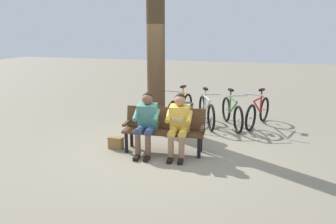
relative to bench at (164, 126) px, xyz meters
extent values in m
plane|color=gray|center=(0.08, 0.09, -0.51)|extent=(40.00, 40.00, 0.00)
cube|color=#51331E|center=(-0.01, 0.08, -0.08)|extent=(1.63, 0.59, 0.05)
cube|color=#51331E|center=(0.01, -0.11, 0.15)|extent=(1.61, 0.28, 0.42)
cube|color=#51331E|center=(-0.76, 0.01, 0.05)|extent=(0.10, 0.40, 0.05)
cube|color=#51331E|center=(0.75, 0.15, 0.05)|extent=(0.10, 0.40, 0.05)
cylinder|color=black|center=(-0.74, 0.18, -0.31)|extent=(0.07, 0.07, 0.40)
cylinder|color=black|center=(0.69, 0.32, -0.31)|extent=(0.07, 0.07, 0.40)
cylinder|color=black|center=(-0.71, -0.16, -0.31)|extent=(0.07, 0.07, 0.40)
cylinder|color=black|center=(0.73, -0.02, -0.31)|extent=(0.07, 0.07, 0.40)
cube|color=gold|center=(-0.32, 0.03, 0.20)|extent=(0.41, 0.34, 0.55)
sphere|color=#A87554|center=(-0.32, 0.05, 0.56)|extent=(0.21, 0.21, 0.21)
sphere|color=black|center=(-0.32, 0.02, 0.59)|extent=(0.20, 0.20, 0.20)
cylinder|color=gold|center=(-0.44, 0.22, -0.02)|extent=(0.19, 0.41, 0.15)
cylinder|color=#A87554|center=(-0.46, 0.42, -0.28)|extent=(0.11, 0.11, 0.45)
cube|color=black|center=(-0.47, 0.52, -0.47)|extent=(0.11, 0.23, 0.07)
cylinder|color=gold|center=(-0.53, 0.13, 0.27)|extent=(0.12, 0.31, 0.23)
cylinder|color=gold|center=(-0.24, 0.24, -0.02)|extent=(0.19, 0.41, 0.15)
cylinder|color=#A87554|center=(-0.26, 0.44, -0.28)|extent=(0.11, 0.11, 0.45)
cube|color=black|center=(-0.27, 0.54, -0.47)|extent=(0.11, 0.23, 0.07)
cylinder|color=gold|center=(-0.13, 0.17, 0.27)|extent=(0.12, 0.31, 0.23)
cube|color=silver|center=(-0.35, 0.33, 0.26)|extent=(0.21, 0.14, 0.09)
cube|color=#4C8C7A|center=(0.31, 0.09, 0.20)|extent=(0.41, 0.34, 0.55)
sphere|color=brown|center=(0.31, 0.11, 0.56)|extent=(0.21, 0.21, 0.21)
sphere|color=black|center=(0.32, 0.08, 0.59)|extent=(0.20, 0.20, 0.20)
cylinder|color=#334772|center=(0.20, 0.28, -0.02)|extent=(0.19, 0.41, 0.15)
cylinder|color=brown|center=(0.18, 0.48, -0.28)|extent=(0.11, 0.11, 0.45)
cube|color=black|center=(0.17, 0.58, -0.47)|extent=(0.11, 0.23, 0.07)
cylinder|color=#4C8C7A|center=(0.10, 0.19, 0.27)|extent=(0.12, 0.31, 0.23)
cylinder|color=#334772|center=(0.40, 0.30, -0.02)|extent=(0.19, 0.41, 0.15)
cylinder|color=brown|center=(0.38, 0.50, -0.28)|extent=(0.11, 0.11, 0.45)
cube|color=black|center=(0.37, 0.60, -0.47)|extent=(0.11, 0.23, 0.07)
cylinder|color=#4C8C7A|center=(0.50, 0.23, 0.27)|extent=(0.12, 0.31, 0.23)
cube|color=olive|center=(0.99, 0.17, -0.39)|extent=(0.30, 0.15, 0.24)
cylinder|color=#4C3823|center=(0.58, -1.22, 1.55)|extent=(0.42, 0.42, 4.11)
cylinder|color=slate|center=(-0.17, -1.10, -0.14)|extent=(0.33, 0.33, 0.72)
cylinder|color=black|center=(-0.17, -1.10, 0.23)|extent=(0.35, 0.35, 0.03)
torus|color=black|center=(-1.60, -1.83, -0.18)|extent=(0.26, 0.65, 0.66)
cylinder|color=silver|center=(-1.60, -1.83, -0.18)|extent=(0.07, 0.07, 0.06)
torus|color=black|center=(-1.91, -2.80, -0.18)|extent=(0.26, 0.65, 0.66)
cylinder|color=silver|center=(-1.91, -2.80, -0.18)|extent=(0.07, 0.07, 0.06)
cylinder|color=#B71414|center=(-1.75, -2.31, 0.20)|extent=(0.23, 0.61, 0.04)
cylinder|color=#B71414|center=(-1.73, -2.24, 0.00)|extent=(0.22, 0.58, 0.43)
cylinder|color=#B71414|center=(-1.81, -2.49, 0.12)|extent=(0.04, 0.04, 0.55)
cube|color=black|center=(-1.81, -2.49, 0.40)|extent=(0.15, 0.24, 0.05)
cylinder|color=#B2B2B7|center=(-1.63, -1.92, 0.37)|extent=(0.47, 0.18, 0.03)
torus|color=black|center=(-1.33, -1.60, -0.18)|extent=(0.31, 0.63, 0.66)
cylinder|color=silver|center=(-1.33, -1.60, -0.18)|extent=(0.07, 0.07, 0.06)
torus|color=black|center=(-0.94, -2.54, -0.18)|extent=(0.31, 0.63, 0.66)
cylinder|color=silver|center=(-0.94, -2.54, -0.18)|extent=(0.07, 0.07, 0.06)
cylinder|color=#337238|center=(-1.13, -2.07, 0.20)|extent=(0.28, 0.60, 0.04)
cylinder|color=#337238|center=(-1.16, -1.99, 0.00)|extent=(0.26, 0.57, 0.43)
cylinder|color=#337238|center=(-1.06, -2.24, 0.12)|extent=(0.04, 0.04, 0.55)
cube|color=black|center=(-1.06, -2.24, 0.40)|extent=(0.17, 0.24, 0.05)
cylinder|color=#B2B2B7|center=(-1.29, -1.69, 0.37)|extent=(0.46, 0.21, 0.03)
torus|color=black|center=(-0.69, -1.57, -0.18)|extent=(0.31, 0.63, 0.66)
cylinder|color=silver|center=(-0.69, -1.57, -0.18)|extent=(0.07, 0.07, 0.06)
torus|color=black|center=(-0.29, -2.51, -0.18)|extent=(0.31, 0.63, 0.66)
cylinder|color=silver|center=(-0.29, -2.51, -0.18)|extent=(0.07, 0.07, 0.06)
cylinder|color=silver|center=(-0.49, -2.04, 0.20)|extent=(0.28, 0.60, 0.04)
cylinder|color=silver|center=(-0.52, -1.97, 0.00)|extent=(0.27, 0.57, 0.43)
cylinder|color=silver|center=(-0.42, -2.21, 0.12)|extent=(0.04, 0.04, 0.55)
cube|color=black|center=(-0.42, -2.21, 0.40)|extent=(0.17, 0.24, 0.05)
cylinder|color=#B2B2B7|center=(-0.65, -1.66, 0.37)|extent=(0.46, 0.21, 0.03)
torus|color=black|center=(0.32, -1.70, -0.18)|extent=(0.15, 0.66, 0.66)
cylinder|color=silver|center=(0.32, -1.70, -0.18)|extent=(0.06, 0.07, 0.06)
torus|color=black|center=(0.17, -2.71, -0.18)|extent=(0.15, 0.66, 0.66)
cylinder|color=silver|center=(0.17, -2.71, -0.18)|extent=(0.06, 0.07, 0.06)
cylinder|color=orange|center=(0.24, -2.21, 0.20)|extent=(0.13, 0.63, 0.04)
cylinder|color=orange|center=(0.25, -2.13, 0.00)|extent=(0.13, 0.60, 0.43)
cylinder|color=orange|center=(0.22, -2.39, 0.12)|extent=(0.04, 0.04, 0.55)
cube|color=black|center=(0.22, -2.39, 0.40)|extent=(0.12, 0.23, 0.05)
cylinder|color=#B2B2B7|center=(0.30, -1.80, 0.37)|extent=(0.48, 0.10, 0.03)
camera|label=1|loc=(-1.79, 5.78, 1.83)|focal=33.97mm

